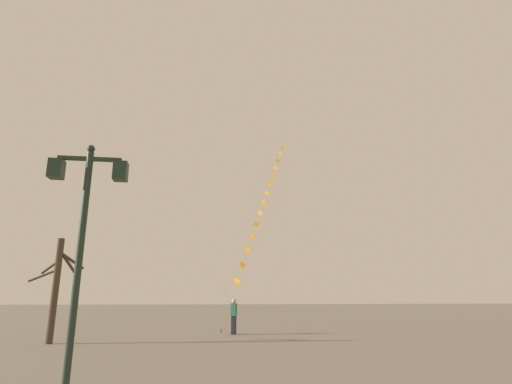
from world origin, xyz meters
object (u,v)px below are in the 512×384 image
(bare_tree, at_px, (57,285))
(kite_train, at_px, (263,204))
(kite_flyer, at_px, (234,315))
(twin_lantern_lamp_post, at_px, (84,215))

(bare_tree, bearing_deg, kite_train, 49.11)
(kite_flyer, xyz_separation_m, bare_tree, (-7.56, -3.08, 1.37))
(kite_train, relative_size, bare_tree, 3.89)
(twin_lantern_lamp_post, relative_size, kite_flyer, 2.89)
(kite_flyer, height_order, bare_tree, bare_tree)
(kite_train, bearing_deg, twin_lantern_lamp_post, -108.01)
(kite_flyer, bearing_deg, twin_lantern_lamp_post, -179.72)
(kite_train, height_order, kite_flyer, kite_train)
(kite_flyer, relative_size, bare_tree, 0.41)
(twin_lantern_lamp_post, xyz_separation_m, kite_train, (6.99, 21.51, 5.29))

